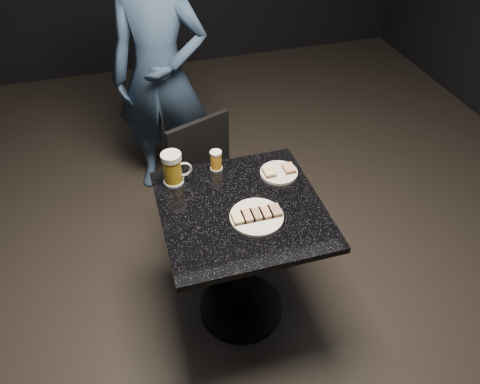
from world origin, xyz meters
name	(u,v)px	position (x,y,z in m)	size (l,w,h in m)	color
floor	(241,309)	(0.00, 0.00, 0.00)	(6.00, 6.00, 0.00)	black
plate_large	(257,217)	(0.04, -0.08, 0.76)	(0.23, 0.23, 0.01)	white
plate_small	(279,173)	(0.23, 0.17, 0.76)	(0.18, 0.18, 0.01)	silver
patron	(160,76)	(-0.16, 1.18, 0.81)	(0.59, 0.39, 1.62)	navy
table	(241,245)	(0.00, 0.00, 0.51)	(0.70, 0.70, 0.75)	black
beer_mug	(173,168)	(-0.25, 0.25, 0.83)	(0.13, 0.09, 0.16)	white
beer_tumbler	(216,160)	(-0.04, 0.29, 0.80)	(0.06, 0.06, 0.10)	silver
chair	(212,186)	(-0.03, 0.46, 0.50)	(0.47, 0.47, 0.85)	black
canapes_on_plate_large	(257,214)	(0.04, -0.08, 0.77)	(0.21, 0.07, 0.02)	#4C3521
canapes_on_plate_small	(279,170)	(0.23, 0.17, 0.77)	(0.15, 0.07, 0.02)	#4C3521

